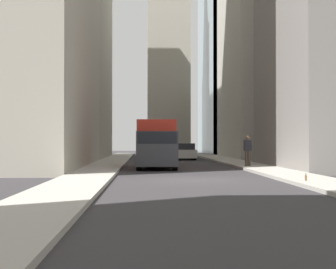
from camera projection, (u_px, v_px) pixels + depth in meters
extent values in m
plane|color=#302D30|center=(194.00, 180.00, 22.64)|extent=(135.00, 135.00, 0.00)
cube|color=#A8A399|center=(85.00, 179.00, 22.46)|extent=(90.00, 2.20, 0.14)
cube|color=#A8A399|center=(301.00, 178.00, 22.82)|extent=(90.00, 2.20, 0.14)
cube|color=#A8A091|center=(53.00, 31.00, 50.56)|extent=(15.42, 10.00, 23.69)
cube|color=#A8A091|center=(168.00, 74.00, 66.21)|extent=(5.05, 5.05, 19.54)
cube|color=red|center=(156.00, 142.00, 33.00)|extent=(4.60, 2.25, 2.60)
cube|color=#38383D|center=(157.00, 149.00, 29.80)|extent=(1.90, 2.25, 1.90)
cube|color=black|center=(157.00, 138.00, 29.81)|extent=(1.92, 2.09, 0.64)
cylinder|color=black|center=(175.00, 162.00, 29.83)|extent=(0.88, 0.28, 0.88)
cylinder|color=black|center=(139.00, 163.00, 29.75)|extent=(0.88, 0.28, 0.88)
cylinder|color=black|center=(171.00, 160.00, 34.43)|extent=(0.88, 0.28, 0.88)
cylinder|color=black|center=(140.00, 160.00, 34.35)|extent=(0.88, 0.28, 0.88)
cube|color=silver|center=(185.00, 154.00, 47.65)|extent=(4.30, 1.78, 0.70)
cube|color=black|center=(185.00, 146.00, 47.46)|extent=(2.10, 1.58, 0.54)
cylinder|color=black|center=(192.00, 155.00, 49.03)|extent=(0.64, 0.22, 0.64)
cylinder|color=black|center=(175.00, 155.00, 48.97)|extent=(0.64, 0.22, 0.64)
cylinder|color=black|center=(195.00, 156.00, 46.33)|extent=(0.64, 0.22, 0.64)
cylinder|color=black|center=(177.00, 156.00, 46.27)|extent=(0.64, 0.22, 0.64)
cylinder|color=#473D33|center=(249.00, 158.00, 32.47)|extent=(0.16, 0.16, 0.89)
cylinder|color=#473D33|center=(246.00, 158.00, 32.46)|extent=(0.16, 0.16, 0.89)
cube|color=#232328|center=(248.00, 145.00, 32.48)|extent=(0.26, 0.44, 0.65)
sphere|color=#936B4C|center=(248.00, 137.00, 32.48)|extent=(0.22, 0.22, 0.22)
cylinder|color=brown|center=(306.00, 178.00, 20.26)|extent=(0.07, 0.07, 0.20)
cylinder|color=brown|center=(306.00, 174.00, 20.26)|extent=(0.03, 0.03, 0.07)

